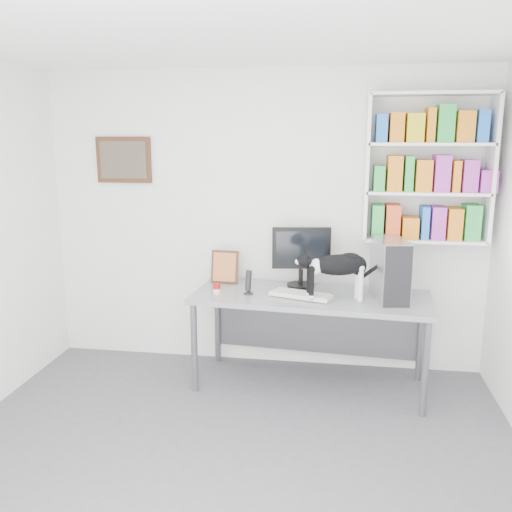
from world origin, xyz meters
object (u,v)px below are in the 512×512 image
Objects in this scene: bookshelf at (428,169)px; monitor at (301,257)px; leaning_print at (225,266)px; desk at (310,341)px; pc_tower at (390,269)px; speaker at (248,282)px; cat at (337,277)px; soup_can at (217,289)px; keyboard at (301,295)px.

monitor is (-1.03, -0.09, -0.76)m from bookshelf.
monitor is 0.70m from leaning_print.
bookshelf is 2.29× the size of monitor.
monitor is (-0.10, 0.25, 0.68)m from desk.
leaning_print is (-1.42, 0.29, -0.09)m from pc_tower.
leaning_print reaches higher than speaker.
desk is at bearing -159.91° from bookshelf.
monitor is at bearing 114.08° from cat.
bookshelf is at bearing 24.82° from desk.
monitor reaches higher than desk.
bookshelf is 13.97× the size of soup_can.
bookshelf is at bearing 5.32° from leaning_print.
keyboard is 1.03× the size of pc_tower.
bookshelf is 2.44× the size of keyboard.
keyboard is at bearing -92.71° from monitor.
monitor is 2.55× the size of speaker.
cat reaches higher than speaker.
pc_tower is at bearing 2.89° from soup_can.
speaker is (-1.15, -0.03, -0.14)m from pc_tower.
monitor is 0.84× the size of cat.
monitor is 1.77× the size of leaning_print.
monitor is 6.10× the size of soup_can.
leaning_print is at bearing -177.73° from bookshelf.
cat is at bearing -173.36° from pc_tower.
desk is at bearing 64.98° from keyboard.
leaning_print is at bearing 170.07° from monitor.
soup_can is at bearing 162.39° from cat.
soup_can is at bearing -157.43° from speaker.
monitor is 1.07× the size of keyboard.
pc_tower reaches higher than keyboard.
desk is 1.01m from leaning_print.
bookshelf is 1.49m from keyboard.
keyboard is 0.74m from pc_tower.
leaning_print is (-1.72, -0.07, -0.88)m from bookshelf.
desk is 6.40× the size of leaning_print.
keyboard is at bearing 1.25° from soup_can.
leaning_print is (-0.69, 0.02, -0.12)m from monitor.
keyboard is at bearing -22.96° from leaning_print.
keyboard reaches higher than desk.
cat is (0.21, -0.14, 0.61)m from desk.
speaker is at bearing -151.91° from monitor.
bookshelf is 1.91× the size of cat.
bookshelf is 4.06× the size of leaning_print.
monitor is 0.78m from pc_tower.
soup_can reaches higher than desk.
pc_tower is (-0.30, -0.36, -0.79)m from bookshelf.
speaker is (-1.45, -0.40, -0.93)m from bookshelf.
monitor is 0.41m from keyboard.
bookshelf is at bearing -2.91° from monitor.
cat is at bearing -2.57° from soup_can.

